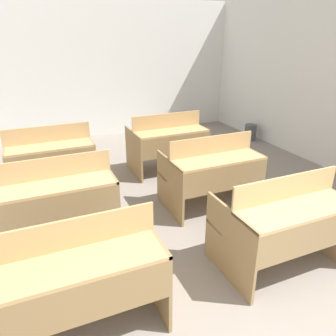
% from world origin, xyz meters
% --- Properties ---
extents(wall_back, '(6.95, 0.06, 2.79)m').
position_xyz_m(wall_back, '(0.00, 6.83, 1.39)').
color(wall_back, silver).
rests_on(wall_back, ground_plane).
extents(wall_right_with_window, '(0.06, 6.80, 2.79)m').
position_xyz_m(wall_right_with_window, '(3.44, 3.49, 1.37)').
color(wall_right_with_window, silver).
rests_on(wall_right_with_window, ground_plane).
extents(bench_front_left, '(1.16, 0.79, 0.95)m').
position_xyz_m(bench_front_left, '(-0.92, 1.74, 0.48)').
color(bench_front_left, olive).
rests_on(bench_front_left, ground_plane).
extents(bench_front_right, '(1.16, 0.79, 0.95)m').
position_xyz_m(bench_front_right, '(0.95, 1.71, 0.48)').
color(bench_front_right, '#9A7B51').
rests_on(bench_front_right, ground_plane).
extents(bench_second_left, '(1.16, 0.79, 0.95)m').
position_xyz_m(bench_second_left, '(-0.93, 3.06, 0.48)').
color(bench_second_left, '#987A50').
rests_on(bench_second_left, ground_plane).
extents(bench_second_right, '(1.16, 0.79, 0.95)m').
position_xyz_m(bench_second_right, '(0.95, 3.03, 0.48)').
color(bench_second_right, '#95774D').
rests_on(bench_second_right, ground_plane).
extents(bench_third_left, '(1.16, 0.79, 0.95)m').
position_xyz_m(bench_third_left, '(-0.90, 4.36, 0.48)').
color(bench_third_left, '#96784E').
rests_on(bench_third_left, ground_plane).
extents(bench_third_right, '(1.16, 0.79, 0.95)m').
position_xyz_m(bench_third_right, '(0.91, 4.37, 0.48)').
color(bench_third_right, olive).
rests_on(bench_third_right, ground_plane).
extents(wastepaper_bin, '(0.25, 0.25, 0.33)m').
position_xyz_m(wastepaper_bin, '(3.19, 5.17, 0.17)').
color(wastepaper_bin, '#474C51').
rests_on(wastepaper_bin, ground_plane).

